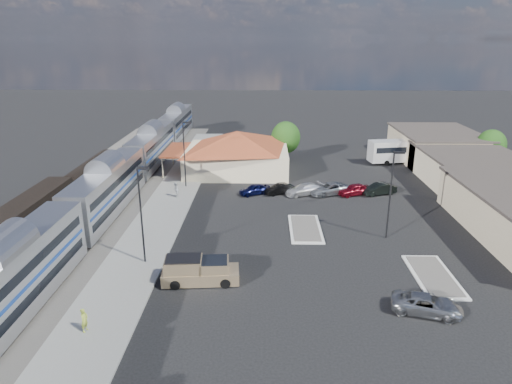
{
  "coord_description": "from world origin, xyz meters",
  "views": [
    {
      "loc": [
        -0.3,
        -42.52,
        19.1
      ],
      "look_at": [
        -1.3,
        5.94,
        2.8
      ],
      "focal_mm": 32.0,
      "sensor_mm": 36.0,
      "label": 1
    }
  ],
  "objects_px": {
    "station_depot": "(237,151)",
    "coach_bus": "(405,150)",
    "pickup_truck": "(201,271)",
    "suv": "(427,304)"
  },
  "relations": [
    {
      "from": "station_depot",
      "to": "suv",
      "type": "xyz_separation_m",
      "value": [
        16.16,
        -37.35,
        -2.43
      ]
    },
    {
      "from": "pickup_truck",
      "to": "coach_bus",
      "type": "relative_size",
      "value": 0.53
    },
    {
      "from": "suv",
      "to": "pickup_truck",
      "type": "bearing_deg",
      "value": 92.49
    },
    {
      "from": "station_depot",
      "to": "suv",
      "type": "height_order",
      "value": "station_depot"
    },
    {
      "from": "station_depot",
      "to": "pickup_truck",
      "type": "bearing_deg",
      "value": -91.67
    },
    {
      "from": "station_depot",
      "to": "suv",
      "type": "relative_size",
      "value": 3.62
    },
    {
      "from": "station_depot",
      "to": "coach_bus",
      "type": "xyz_separation_m",
      "value": [
        26.79,
        5.51,
        -0.95
      ]
    },
    {
      "from": "pickup_truck",
      "to": "suv",
      "type": "distance_m",
      "value": 17.62
    },
    {
      "from": "coach_bus",
      "to": "station_depot",
      "type": "bearing_deg",
      "value": 91.56
    },
    {
      "from": "coach_bus",
      "to": "pickup_truck",
      "type": "bearing_deg",
      "value": 134.33
    }
  ]
}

